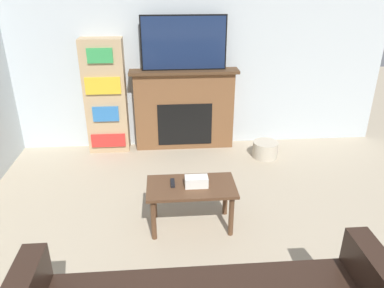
# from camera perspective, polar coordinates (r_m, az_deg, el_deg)

# --- Properties ---
(wall_back) EXTENTS (5.67, 0.06, 2.70)m
(wall_back) POSITION_cam_1_polar(r_m,az_deg,el_deg) (5.26, -1.35, 13.87)
(wall_back) COLOR silver
(wall_back) RESTS_ON ground_plane
(fireplace) EXTENTS (1.49, 0.28, 1.14)m
(fireplace) POSITION_cam_1_polar(r_m,az_deg,el_deg) (5.32, -1.15, 5.33)
(fireplace) COLOR brown
(fireplace) RESTS_ON ground_plane
(tv) EXTENTS (1.13, 0.03, 0.71)m
(tv) POSITION_cam_1_polar(r_m,az_deg,el_deg) (5.07, -1.23, 15.13)
(tv) COLOR black
(tv) RESTS_ON fireplace
(coffee_table) EXTENTS (0.86, 0.47, 0.47)m
(coffee_table) POSITION_cam_1_polar(r_m,az_deg,el_deg) (3.66, -0.12, -7.37)
(coffee_table) COLOR brown
(coffee_table) RESTS_ON ground_plane
(tissue_box) EXTENTS (0.22, 0.12, 0.10)m
(tissue_box) POSITION_cam_1_polar(r_m,az_deg,el_deg) (3.59, 0.63, -5.74)
(tissue_box) COLOR white
(tissue_box) RESTS_ON coffee_table
(remote_control) EXTENTS (0.04, 0.15, 0.02)m
(remote_control) POSITION_cam_1_polar(r_m,az_deg,el_deg) (3.65, -2.97, -5.95)
(remote_control) COLOR black
(remote_control) RESTS_ON coffee_table
(bookshelf) EXTENTS (0.56, 0.29, 1.57)m
(bookshelf) POSITION_cam_1_polar(r_m,az_deg,el_deg) (5.28, -13.02, 6.98)
(bookshelf) COLOR tan
(bookshelf) RESTS_ON ground_plane
(storage_basket) EXTENTS (0.34, 0.34, 0.22)m
(storage_basket) POSITION_cam_1_polar(r_m,az_deg,el_deg) (5.26, 11.10, -0.82)
(storage_basket) COLOR #BCB29E
(storage_basket) RESTS_ON ground_plane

